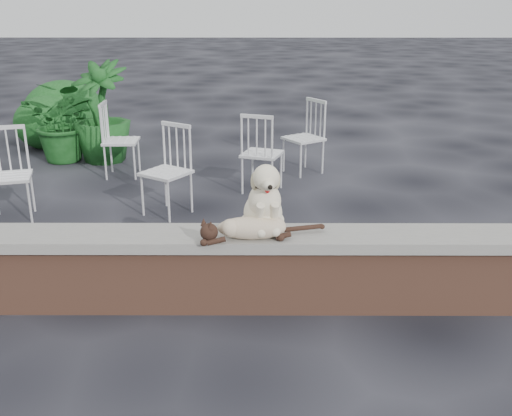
{
  "coord_description": "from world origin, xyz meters",
  "views": [
    {
      "loc": [
        0.96,
        -3.87,
        2.17
      ],
      "look_at": [
        0.94,
        0.2,
        0.7
      ],
      "focal_mm": 41.24,
      "sensor_mm": 36.0,
      "label": 1
    }
  ],
  "objects_px": {
    "chair_c": "(262,152)",
    "potted_plant_b": "(101,112)",
    "chair_e": "(121,140)",
    "chair_b": "(166,171)",
    "dog": "(263,196)",
    "potted_plant_a": "(64,121)",
    "cat": "(252,227)",
    "chair_a": "(9,175)",
    "chair_d": "(304,137)"
  },
  "relations": [
    {
      "from": "chair_c",
      "to": "potted_plant_b",
      "type": "height_order",
      "value": "potted_plant_b"
    },
    {
      "from": "chair_e",
      "to": "chair_b",
      "type": "distance_m",
      "value": 1.6
    },
    {
      "from": "dog",
      "to": "chair_b",
      "type": "relative_size",
      "value": 0.57
    },
    {
      "from": "potted_plant_a",
      "to": "potted_plant_b",
      "type": "bearing_deg",
      "value": 0.25
    },
    {
      "from": "cat",
      "to": "chair_b",
      "type": "distance_m",
      "value": 2.25
    },
    {
      "from": "dog",
      "to": "potted_plant_a",
      "type": "xyz_separation_m",
      "value": [
        -2.69,
        4.03,
        -0.29
      ]
    },
    {
      "from": "potted_plant_b",
      "to": "chair_a",
      "type": "bearing_deg",
      "value": -99.45
    },
    {
      "from": "cat",
      "to": "chair_a",
      "type": "bearing_deg",
      "value": 132.28
    },
    {
      "from": "chair_a",
      "to": "potted_plant_b",
      "type": "distance_m",
      "value": 2.32
    },
    {
      "from": "dog",
      "to": "chair_b",
      "type": "xyz_separation_m",
      "value": [
        -0.99,
        1.9,
        -0.38
      ]
    },
    {
      "from": "dog",
      "to": "chair_c",
      "type": "xyz_separation_m",
      "value": [
        0.01,
        2.68,
        -0.38
      ]
    },
    {
      "from": "chair_b",
      "to": "cat",
      "type": "bearing_deg",
      "value": -32.84
    },
    {
      "from": "cat",
      "to": "potted_plant_b",
      "type": "relative_size",
      "value": 0.77
    },
    {
      "from": "dog",
      "to": "chair_e",
      "type": "xyz_separation_m",
      "value": [
        -1.76,
        3.31,
        -0.38
      ]
    },
    {
      "from": "dog",
      "to": "chair_b",
      "type": "height_order",
      "value": "dog"
    },
    {
      "from": "cat",
      "to": "chair_c",
      "type": "distance_m",
      "value": 2.84
    },
    {
      "from": "chair_d",
      "to": "potted_plant_b",
      "type": "distance_m",
      "value": 2.79
    },
    {
      "from": "dog",
      "to": "cat",
      "type": "bearing_deg",
      "value": -128.25
    },
    {
      "from": "chair_c",
      "to": "potted_plant_a",
      "type": "distance_m",
      "value": 3.02
    },
    {
      "from": "chair_a",
      "to": "chair_d",
      "type": "xyz_separation_m",
      "value": [
        3.1,
        1.71,
        0.0
      ]
    },
    {
      "from": "chair_d",
      "to": "cat",
      "type": "bearing_deg",
      "value": -43.94
    },
    {
      "from": "cat",
      "to": "chair_d",
      "type": "distance_m",
      "value": 3.67
    },
    {
      "from": "potted_plant_b",
      "to": "chair_d",
      "type": "bearing_deg",
      "value": -11.87
    },
    {
      "from": "chair_a",
      "to": "chair_b",
      "type": "relative_size",
      "value": 1.0
    },
    {
      "from": "dog",
      "to": "potted_plant_a",
      "type": "relative_size",
      "value": 0.48
    },
    {
      "from": "potted_plant_b",
      "to": "chair_e",
      "type": "bearing_deg",
      "value": -60.36
    },
    {
      "from": "potted_plant_a",
      "to": "chair_e",
      "type": "bearing_deg",
      "value": -37.67
    },
    {
      "from": "chair_b",
      "to": "potted_plant_b",
      "type": "distance_m",
      "value": 2.44
    },
    {
      "from": "chair_a",
      "to": "chair_b",
      "type": "xyz_separation_m",
      "value": [
        1.56,
        0.15,
        0.0
      ]
    },
    {
      "from": "chair_e",
      "to": "potted_plant_a",
      "type": "relative_size",
      "value": 0.85
    },
    {
      "from": "chair_a",
      "to": "potted_plant_a",
      "type": "xyz_separation_m",
      "value": [
        -0.14,
        2.28,
        0.09
      ]
    },
    {
      "from": "dog",
      "to": "chair_e",
      "type": "height_order",
      "value": "dog"
    },
    {
      "from": "potted_plant_a",
      "to": "cat",
      "type": "bearing_deg",
      "value": -57.99
    },
    {
      "from": "dog",
      "to": "potted_plant_b",
      "type": "distance_m",
      "value": 4.58
    },
    {
      "from": "chair_c",
      "to": "chair_a",
      "type": "height_order",
      "value": "same"
    },
    {
      "from": "cat",
      "to": "potted_plant_b",
      "type": "height_order",
      "value": "potted_plant_b"
    },
    {
      "from": "potted_plant_b",
      "to": "chair_c",
      "type": "bearing_deg",
      "value": -31.63
    },
    {
      "from": "dog",
      "to": "chair_a",
      "type": "height_order",
      "value": "dog"
    },
    {
      "from": "cat",
      "to": "chair_d",
      "type": "relative_size",
      "value": 1.13
    },
    {
      "from": "chair_c",
      "to": "chair_a",
      "type": "relative_size",
      "value": 1.0
    },
    {
      "from": "cat",
      "to": "chair_e",
      "type": "distance_m",
      "value": 3.85
    },
    {
      "from": "chair_e",
      "to": "potted_plant_b",
      "type": "xyz_separation_m",
      "value": [
        -0.41,
        0.72,
        0.22
      ]
    },
    {
      "from": "chair_b",
      "to": "chair_c",
      "type": "bearing_deg",
      "value": 71.34
    },
    {
      "from": "chair_d",
      "to": "chair_e",
      "type": "distance_m",
      "value": 2.32
    },
    {
      "from": "cat",
      "to": "chair_b",
      "type": "bearing_deg",
      "value": 103.67
    },
    {
      "from": "potted_plant_a",
      "to": "chair_d",
      "type": "bearing_deg",
      "value": -9.97
    },
    {
      "from": "chair_e",
      "to": "dog",
      "type": "bearing_deg",
      "value": -154.05
    },
    {
      "from": "dog",
      "to": "chair_d",
      "type": "xyz_separation_m",
      "value": [
        0.55,
        3.46,
        -0.38
      ]
    },
    {
      "from": "chair_c",
      "to": "chair_d",
      "type": "height_order",
      "value": "same"
    },
    {
      "from": "chair_a",
      "to": "potted_plant_b",
      "type": "height_order",
      "value": "potted_plant_b"
    }
  ]
}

